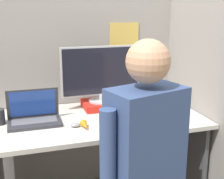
{
  "coord_description": "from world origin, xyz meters",
  "views": [
    {
      "loc": [
        -0.52,
        -1.64,
        1.49
      ],
      "look_at": [
        0.05,
        0.19,
        0.98
      ],
      "focal_mm": 50.0,
      "sensor_mm": 36.0,
      "label": 1
    }
  ],
  "objects": [
    {
      "name": "monitor",
      "position": [
        0.08,
        0.59,
        1.0
      ],
      "size": [
        0.61,
        0.19,
        0.43
      ],
      "color": "#B2B2B7",
      "rests_on": "paper_box"
    },
    {
      "name": "cubicle_panel_right",
      "position": [
        0.76,
        0.31,
        0.82
      ],
      "size": [
        0.04,
        1.42,
        1.64
      ],
      "color": "gray",
      "rests_on": "ground"
    },
    {
      "name": "mouse",
      "position": [
        -0.19,
        0.25,
        0.74
      ],
      "size": [
        0.06,
        0.05,
        0.03
      ],
      "color": "gray",
      "rests_on": "desk"
    },
    {
      "name": "carrot_toy",
      "position": [
        -0.13,
        0.2,
        0.75
      ],
      "size": [
        0.05,
        0.13,
        0.05
      ],
      "color": "orange",
      "rests_on": "desk"
    },
    {
      "name": "stapler",
      "position": [
        0.68,
        0.44,
        0.75
      ],
      "size": [
        0.05,
        0.12,
        0.05
      ],
      "color": "#2D2D33",
      "rests_on": "desk"
    },
    {
      "name": "coffee_mug",
      "position": [
        0.45,
        0.63,
        0.77
      ],
      "size": [
        0.08,
        0.08,
        0.09
      ],
      "color": "#232328",
      "rests_on": "desk"
    },
    {
      "name": "paper_box",
      "position": [
        0.08,
        0.58,
        0.75
      ],
      "size": [
        0.28,
        0.25,
        0.05
      ],
      "color": "red",
      "rests_on": "desk"
    },
    {
      "name": "person",
      "position": [
        -0.0,
        -0.49,
        0.78
      ],
      "size": [
        0.46,
        0.52,
        1.36
      ],
      "color": "black",
      "rests_on": "ground"
    },
    {
      "name": "laptop",
      "position": [
        -0.44,
        0.4,
        0.77
      ],
      "size": [
        0.35,
        0.21,
        0.23
      ],
      "color": "#2D2D33",
      "rests_on": "desk"
    },
    {
      "name": "desk",
      "position": [
        0.0,
        0.38,
        0.55
      ],
      "size": [
        1.47,
        0.76,
        0.73
      ],
      "color": "beige",
      "rests_on": "ground"
    },
    {
      "name": "cubicle_panel_back",
      "position": [
        0.0,
        0.79,
        0.82
      ],
      "size": [
        1.97,
        0.05,
        1.64
      ],
      "color": "gray",
      "rests_on": "ground"
    }
  ]
}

